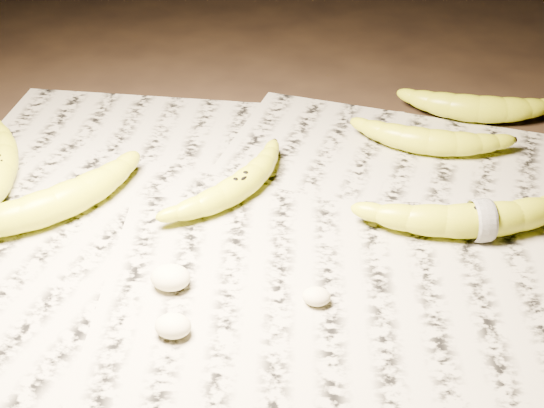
# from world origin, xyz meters

# --- Properties ---
(ground) EXTENTS (3.00, 3.00, 0.00)m
(ground) POSITION_xyz_m (0.00, 0.00, 0.00)
(ground) COLOR black
(ground) RESTS_ON ground
(newspaper_patch) EXTENTS (0.90, 0.70, 0.01)m
(newspaper_patch) POSITION_xyz_m (-0.01, 0.02, 0.00)
(newspaper_patch) COLOR #A29F8B
(newspaper_patch) RESTS_ON ground
(banana_left_b) EXTENTS (0.19, 0.20, 0.04)m
(banana_left_b) POSITION_xyz_m (-0.26, 0.00, 0.03)
(banana_left_b) COLOR yellow
(banana_left_b) RESTS_ON newspaper_patch
(banana_center) EXTENTS (0.13, 0.18, 0.03)m
(banana_center) POSITION_xyz_m (-0.06, 0.07, 0.02)
(banana_center) COLOR yellow
(banana_center) RESTS_ON newspaper_patch
(banana_taped) EXTENTS (0.24, 0.12, 0.04)m
(banana_taped) POSITION_xyz_m (0.21, 0.04, 0.03)
(banana_taped) COLOR yellow
(banana_taped) RESTS_ON newspaper_patch
(banana_upper_a) EXTENTS (0.18, 0.07, 0.03)m
(banana_upper_a) POSITION_xyz_m (0.16, 0.21, 0.03)
(banana_upper_a) COLOR yellow
(banana_upper_a) RESTS_ON newspaper_patch
(banana_upper_b) EXTENTS (0.18, 0.06, 0.04)m
(banana_upper_b) POSITION_xyz_m (0.22, 0.30, 0.03)
(banana_upper_b) COLOR yellow
(banana_upper_b) RESTS_ON newspaper_patch
(measuring_tape) EXTENTS (0.02, 0.05, 0.05)m
(measuring_tape) POSITION_xyz_m (0.21, 0.04, 0.03)
(measuring_tape) COLOR white
(measuring_tape) RESTS_ON newspaper_patch
(flesh_chunk_a) EXTENTS (0.04, 0.03, 0.02)m
(flesh_chunk_a) POSITION_xyz_m (-0.10, -0.09, 0.02)
(flesh_chunk_a) COLOR beige
(flesh_chunk_a) RESTS_ON newspaper_patch
(flesh_chunk_b) EXTENTS (0.03, 0.03, 0.02)m
(flesh_chunk_b) POSITION_xyz_m (-0.08, -0.16, 0.02)
(flesh_chunk_b) COLOR beige
(flesh_chunk_b) RESTS_ON newspaper_patch
(flesh_chunk_c) EXTENTS (0.03, 0.02, 0.02)m
(flesh_chunk_c) POSITION_xyz_m (0.04, -0.09, 0.02)
(flesh_chunk_c) COLOR beige
(flesh_chunk_c) RESTS_ON newspaper_patch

